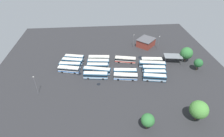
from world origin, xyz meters
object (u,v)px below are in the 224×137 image
Objects in this scene: bus_row1_slot0 at (96,75)px; lamp_post_far_corner at (159,42)px; bus_row0_slot3 at (73,61)px; lamp_post_by_building at (134,40)px; bus_row0_slot2 at (70,65)px; bus_row2_slot1 at (125,72)px; bus_row1_slot1 at (97,71)px; bus_row0_slot1 at (69,69)px; tree_east_edge at (187,53)px; bus_row3_slot1 at (155,73)px; bus_row3_slot4 at (152,60)px; bus_row3_slot0 at (155,78)px; bus_row1_slot4 at (99,58)px; bus_row1_slot2 at (98,66)px; tree_northeast at (199,110)px; bus_row3_slot3 at (152,64)px; depot_building at (146,42)px; tree_northwest at (148,120)px; tree_north_edge at (198,63)px; lamp_post_mid_lot at (36,85)px; bus_row2_slot4 at (125,60)px; bus_row1_slot3 at (98,62)px; bus_row0_slot4 at (74,58)px; maintenance_shelter at (173,56)px; bus_row3_slot2 at (154,69)px; bus_row2_slot0 at (126,76)px.

lamp_post_far_corner is (39.44, 26.77, 3.13)m from bus_row1_slot0.
lamp_post_by_building is (37.14, 16.79, 3.02)m from bus_row0_slot3.
bus_row2_slot1 is at bearing -16.47° from bus_row0_slot2.
lamp_post_far_corner is at bearing 30.46° from bus_row1_slot1.
bus_row1_slot0 is 3.99m from bus_row1_slot1.
bus_row0_slot1 is 1.32× the size of tree_east_edge.
bus_row3_slot1 and bus_row3_slot4 have the same top height.
lamp_post_far_corner is at bearing 70.94° from bus_row3_slot0.
bus_row3_slot1 is (27.62, -16.55, -0.00)m from bus_row1_slot4.
tree_northeast is (36.76, -37.49, 3.85)m from bus_row1_slot2.
bus_row3_slot3 is 1.63× the size of lamp_post_by_building.
bus_row0_slot3 is at bearing -158.65° from depot_building.
bus_row2_slot1 and bus_row3_slot3 have the same top height.
bus_row3_slot0 is at bearing 110.00° from tree_northeast.
tree_northwest is at bearing -55.94° from bus_row0_slot3.
lamp_post_mid_lot is at bearing -171.50° from tree_north_edge.
bus_row2_slot4 is 45.16m from tree_northwest.
bus_row3_slot3 is 21.69m from lamp_post_far_corner.
lamp_post_far_corner is at bearing 120.10° from tree_north_edge.
depot_building is 2.02× the size of tree_northwest.
bus_row0_slot2 is 45.00m from bus_row3_slot4.
bus_row1_slot2 is 1.69× the size of tree_north_edge.
tree_north_edge is at bearing -5.99° from bus_row1_slot2.
tree_north_edge is at bearing -14.50° from bus_row1_slot4.
tree_east_edge is at bearing 105.67° from tree_north_edge.
lamp_post_by_building is 0.97× the size of tree_northeast.
bus_row2_slot4 is (29.50, -0.73, -0.00)m from bus_row0_slot3.
bus_row1_slot0 is 0.86× the size of bus_row3_slot3.
tree_northeast is 1.05× the size of tree_east_edge.
bus_row3_slot1 and bus_row3_slot3 have the same top height.
tree_east_edge is (49.33, -0.08, 3.46)m from bus_row1_slot3.
bus_row1_slot1 and bus_row3_slot0 have the same top height.
bus_row2_slot4 is at bearing -130.96° from depot_building.
tree_north_edge is at bearing -59.90° from lamp_post_far_corner.
lamp_post_far_corner is (8.08, 15.62, 3.13)m from bus_row3_slot4.
bus_row3_slot0 is at bearing -13.99° from bus_row0_slot1.
bus_row0_slot4 is at bearing 156.18° from bus_row3_slot1.
depot_building reaches higher than bus_row0_slot4.
depot_building reaches higher than bus_row2_slot4.
tree_northeast is (49.85, -47.15, 3.85)m from bus_row0_slot4.
bus_row3_slot1 is (29.07, -4.70, -0.00)m from bus_row1_slot1.
lamp_post_mid_lot reaches higher than maintenance_shelter.
bus_row1_slot4 is 53.18m from tree_north_edge.
depot_building is (31.81, 23.85, 0.75)m from bus_row1_slot2.
lamp_post_mid_lot is (-56.29, -12.43, 3.47)m from bus_row3_slot2.
tree_northeast reaches higher than bus_row1_slot0.
lamp_post_mid_lot is (-40.65, -7.13, 3.47)m from bus_row2_slot0.
bus_row3_slot1 is 1.07× the size of maintenance_shelter.
bus_row1_slot0 and bus_row3_slot4 have the same top height.
maintenance_shelter is at bearing -5.83° from bus_row1_slot4.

